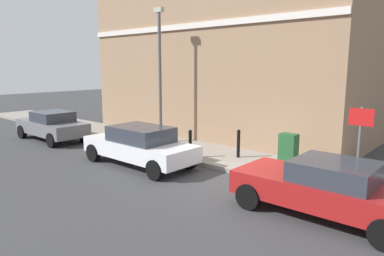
% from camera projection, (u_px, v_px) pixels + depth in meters
% --- Properties ---
extents(ground, '(80.00, 80.00, 0.00)m').
position_uv_depth(ground, '(236.00, 181.00, 10.73)').
color(ground, '#38383A').
extents(sidewalk, '(2.67, 30.00, 0.15)m').
position_uv_depth(sidewalk, '(150.00, 142.00, 16.00)').
color(sidewalk, gray).
rests_on(sidewalk, ground).
extents(corner_building, '(6.78, 13.56, 9.03)m').
position_uv_depth(corner_building, '(233.00, 45.00, 17.88)').
color(corner_building, '#937256').
rests_on(corner_building, ground).
extents(car_red, '(1.87, 4.14, 1.35)m').
position_uv_depth(car_red, '(326.00, 187.00, 8.14)').
color(car_red, maroon).
rests_on(car_red, ground).
extents(car_white, '(1.81, 4.42, 1.39)m').
position_uv_depth(car_white, '(140.00, 145.00, 12.37)').
color(car_white, silver).
rests_on(car_white, ground).
extents(car_grey, '(1.80, 4.08, 1.37)m').
position_uv_depth(car_grey, '(52.00, 125.00, 16.57)').
color(car_grey, slate).
rests_on(car_grey, ground).
extents(utility_cabinet, '(0.46, 0.61, 1.15)m').
position_uv_depth(utility_cabinet, '(288.00, 152.00, 11.49)').
color(utility_cabinet, '#1E4C28').
rests_on(utility_cabinet, sidewalk).
extents(bollard_near_cabinet, '(0.14, 0.14, 1.04)m').
position_uv_depth(bollard_near_cabinet, '(238.00, 142.00, 12.87)').
color(bollard_near_cabinet, black).
rests_on(bollard_near_cabinet, sidewalk).
extents(bollard_far_kerb, '(0.14, 0.14, 1.04)m').
position_uv_depth(bollard_far_kerb, '(190.00, 143.00, 12.84)').
color(bollard_far_kerb, black).
rests_on(bollard_far_kerb, sidewalk).
extents(street_sign, '(0.08, 0.60, 2.30)m').
position_uv_depth(street_sign, '(360.00, 138.00, 8.93)').
color(street_sign, '#59595B').
rests_on(street_sign, sidewalk).
extents(lamppost, '(0.20, 0.44, 5.72)m').
position_uv_depth(lamppost, '(160.00, 70.00, 15.09)').
color(lamppost, '#59595B').
rests_on(lamppost, sidewalk).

